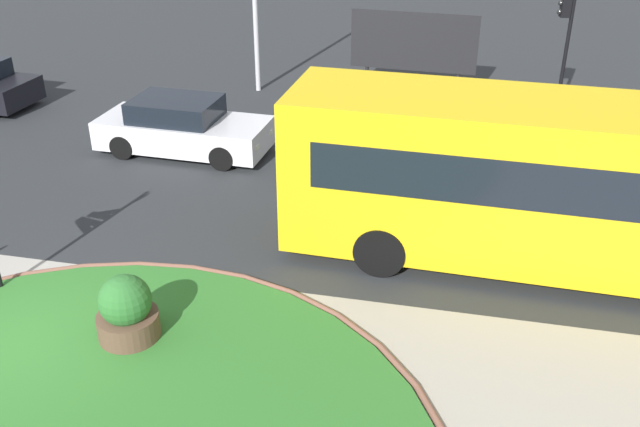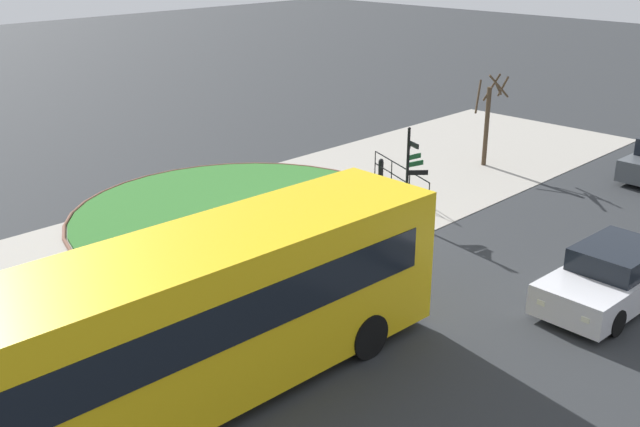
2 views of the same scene
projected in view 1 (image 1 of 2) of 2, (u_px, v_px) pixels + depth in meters
ground at (11, 350)px, 11.53m from camera, size 120.00×120.00×0.00m
bus_yellow at (583, 186)px, 12.96m from camera, size 11.11×2.84×3.27m
car_near_lane at (182, 128)px, 18.61m from camera, size 4.57×2.03×1.47m
traffic_light_near at (565, 25)px, 19.95m from camera, size 0.49×0.31×3.78m
billboard_left at (414, 43)px, 22.53m from camera, size 4.08×0.37×2.66m
planter_near_signpost at (127, 313)px, 11.50m from camera, size 1.02×1.02×1.23m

